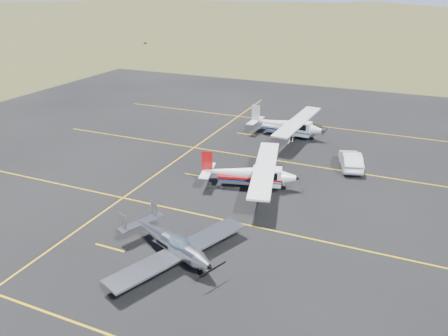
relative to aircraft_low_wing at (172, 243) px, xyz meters
The scene contains 6 objects.
ground 3.14m from the aircraft_low_wing, 105.65° to the left, with size 1600.00×1600.00×0.00m, color #383D1C.
apron 9.97m from the aircraft_low_wing, 94.68° to the left, with size 72.00×72.00×0.02m, color black.
aircraft_low_wing is the anchor object (origin of this frame).
aircraft_cessna 10.06m from the aircraft_low_wing, 85.40° to the left, with size 6.76×10.42×2.64m.
aircraft_plain 22.30m from the aircraft_low_wing, 89.78° to the left, with size 6.48×10.81×2.74m.
sedan 18.14m from the aircraft_low_wing, 67.26° to the left, with size 1.47×4.22×1.39m, color white.
Camera 1 is at (11.38, -20.28, 14.01)m, focal length 35.00 mm.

